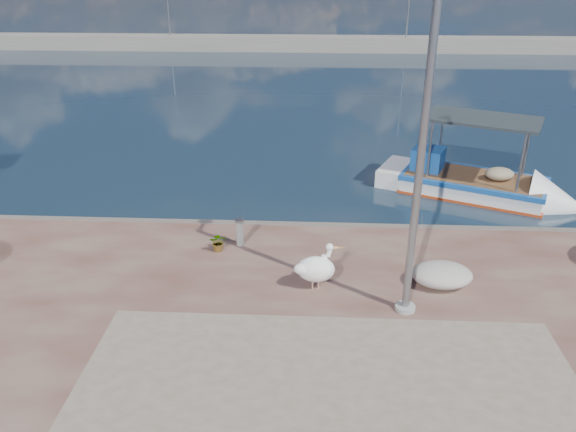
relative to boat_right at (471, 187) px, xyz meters
The scene contains 8 objects.
ground 10.61m from the boat_right, 124.48° to the right, with size 1400.00×1400.00×0.00m, color #162635.
breakwater 31.83m from the boat_right, 100.88° to the left, with size 120.00×2.20×7.50m.
boat_right is the anchor object (origin of this frame).
pelican 8.88m from the boat_right, 126.38° to the right, with size 1.18×0.75×1.12m.
lamp_post 9.23m from the boat_right, 112.97° to the right, with size 0.44×0.96×7.00m.
bollard_near 8.89m from the boat_right, 144.96° to the right, with size 0.24×0.24×0.74m.
potted_plant 9.49m from the boat_right, 145.00° to the right, with size 0.45×0.39×0.50m, color #33722D.
net_pile_d 7.22m from the boat_right, 109.11° to the right, with size 1.40×1.05×0.53m, color #B4AEA7.
Camera 1 is at (0.69, -9.35, 7.45)m, focal length 35.00 mm.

